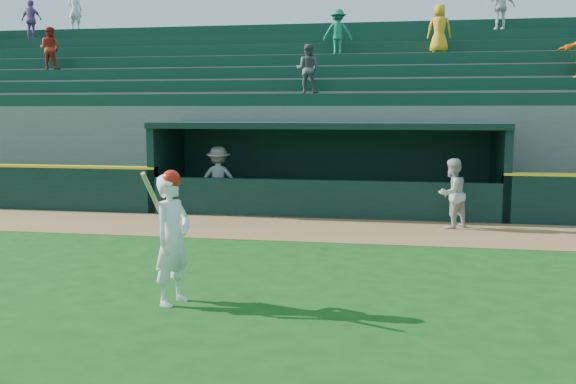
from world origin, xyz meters
The scene contains 7 objects.
ground centered at (0.00, 0.00, 0.00)m, with size 120.00×120.00×0.00m, color #124411.
warning_track centered at (0.00, 4.90, 0.01)m, with size 40.00×3.00×0.01m, color olive.
dugout_player_front centered at (3.22, 5.61, 0.83)m, with size 0.81×0.63×1.66m, color #ACADA7.
dugout_player_inside centered at (-2.92, 7.11, 0.90)m, with size 1.16×0.67×1.80m, color gray.
dugout centered at (0.00, 8.00, 1.36)m, with size 9.40×2.80×2.46m.
stands centered at (-0.01, 12.57, 2.40)m, with size 34.50×6.25×7.52m.
batter_at_plate centered at (-1.19, -1.22, 0.97)m, with size 0.64×0.87×1.96m.
Camera 1 is at (2.02, -9.83, 2.78)m, focal length 40.00 mm.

